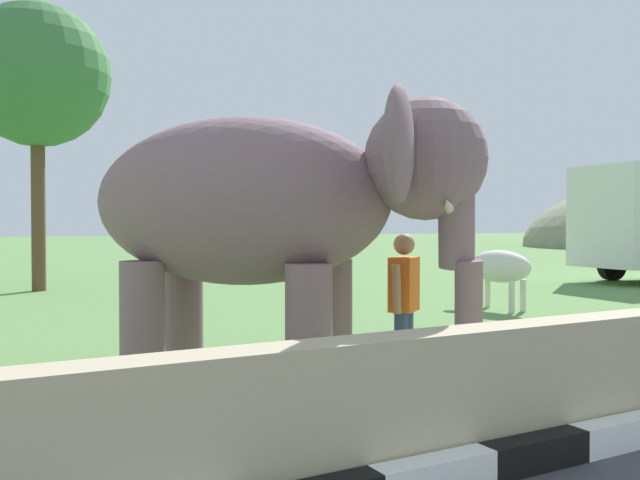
# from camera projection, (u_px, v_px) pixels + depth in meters

# --- Properties ---
(barrier_parapet) EXTENTS (28.00, 0.36, 1.00)m
(barrier_parapet) POSITION_uv_depth(u_px,v_px,m) (303.00, 424.00, 4.22)
(barrier_parapet) COLOR tan
(barrier_parapet) RESTS_ON ground_plane
(elephant) EXTENTS (3.86, 3.80, 2.95)m
(elephant) POSITION_uv_depth(u_px,v_px,m) (274.00, 206.00, 6.72)
(elephant) COLOR #7C5E66
(elephant) RESTS_ON ground_plane
(person_handler) EXTENTS (0.57, 0.46, 1.66)m
(person_handler) POSITION_uv_depth(u_px,v_px,m) (404.00, 301.00, 7.24)
(person_handler) COLOR navy
(person_handler) RESTS_ON ground_plane
(cow_near) EXTENTS (0.79, 1.92, 1.23)m
(cow_near) POSITION_uv_depth(u_px,v_px,m) (498.00, 268.00, 13.81)
(cow_near) COLOR beige
(cow_near) RESTS_ON ground_plane
(tree_distant) EXTENTS (3.77, 3.77, 7.58)m
(tree_distant) POSITION_uv_depth(u_px,v_px,m) (37.00, 76.00, 17.69)
(tree_distant) COLOR brown
(tree_distant) RESTS_ON ground_plane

